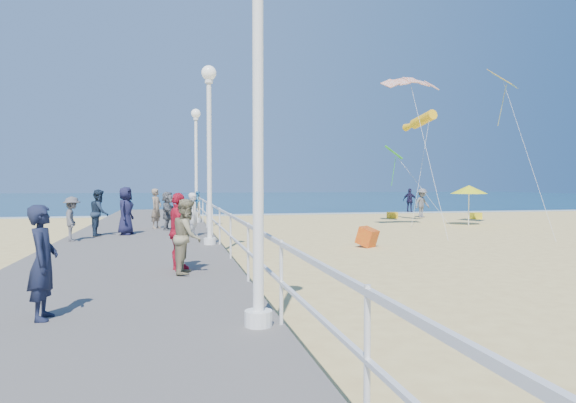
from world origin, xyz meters
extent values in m
plane|color=#E8CC79|center=(0.00, 0.00, 0.00)|extent=(160.00, 160.00, 0.00)
cube|color=#0C314C|center=(0.00, 65.00, 0.01)|extent=(160.00, 90.00, 0.05)
cube|color=silver|center=(0.00, 20.50, 0.03)|extent=(160.00, 1.20, 0.04)
cube|color=slate|center=(-7.50, 0.00, 0.20)|extent=(5.00, 44.00, 0.40)
cube|color=white|center=(-5.05, 0.00, 1.45)|extent=(0.05, 42.00, 0.06)
cube|color=white|center=(-5.05, 0.00, 0.95)|extent=(0.05, 42.00, 0.04)
cylinder|color=white|center=(-5.35, -9.00, 0.50)|extent=(0.36, 0.36, 0.20)
cylinder|color=white|center=(-5.35, -9.00, 2.85)|extent=(0.14, 0.14, 4.70)
cylinder|color=white|center=(-5.35, 0.00, 0.50)|extent=(0.36, 0.36, 0.20)
cylinder|color=white|center=(-5.35, 0.00, 2.85)|extent=(0.14, 0.14, 4.70)
sphere|color=white|center=(-5.35, 0.00, 5.50)|extent=(0.44, 0.44, 0.44)
cylinder|color=white|center=(-5.35, 9.00, 0.50)|extent=(0.36, 0.36, 0.20)
cylinder|color=white|center=(-5.35, 9.00, 2.85)|extent=(0.14, 0.14, 4.70)
sphere|color=white|center=(-5.35, 9.00, 5.50)|extent=(0.44, 0.44, 0.44)
imported|color=silver|center=(-5.72, 2.51, 1.16)|extent=(0.50, 0.63, 1.51)
imported|color=#348AC4|center=(-5.57, 2.66, 1.60)|extent=(0.35, 0.41, 0.71)
imported|color=#161B31|center=(-8.12, -8.05, 1.17)|extent=(0.38, 0.57, 1.54)
imported|color=gray|center=(-6.14, -4.90, 1.16)|extent=(0.68, 0.82, 1.52)
imported|color=#515055|center=(-9.55, 1.91, 1.11)|extent=(0.62, 0.97, 1.42)
imported|color=red|center=(-6.31, -4.48, 1.22)|extent=(0.57, 1.02, 1.64)
imported|color=#181836|center=(-8.07, 3.61, 1.25)|extent=(0.76, 0.95, 1.71)
imported|color=slate|center=(-6.63, 5.27, 1.16)|extent=(0.66, 1.46, 1.52)
imported|color=#85715C|center=(-7.08, 6.05, 1.21)|extent=(0.62, 0.70, 1.62)
imported|color=#1B283C|center=(-8.93, 3.43, 1.21)|extent=(0.66, 0.82, 1.62)
imported|color=#5B5B60|center=(9.49, 15.37, 0.95)|extent=(1.40, 1.10, 1.91)
imported|color=#1B1734|center=(11.33, 20.89, 0.93)|extent=(1.11, 1.07, 1.85)
imported|color=#7C7256|center=(-5.24, 12.33, 0.87)|extent=(0.95, 1.01, 1.74)
cube|color=red|center=(0.19, 1.36, 0.30)|extent=(0.87, 0.90, 0.74)
cylinder|color=white|center=(8.93, 9.03, 0.90)|extent=(0.05, 0.05, 1.80)
cone|color=yellow|center=(8.93, 9.03, 1.91)|extent=(1.90, 1.90, 0.45)
cube|color=gold|center=(7.24, 14.99, 0.20)|extent=(0.55, 0.55, 0.40)
cube|color=yellow|center=(12.20, 13.43, 0.20)|extent=(0.55, 0.55, 0.40)
cylinder|color=#F4B014|center=(7.12, 10.71, 5.77)|extent=(1.05, 2.95, 1.14)
cube|color=#17B1CA|center=(9.57, 7.23, 7.41)|extent=(1.87, 1.86, 0.88)
cube|color=green|center=(5.85, 11.77, 4.00)|extent=(1.35, 1.49, 0.76)
camera|label=1|loc=(-6.40, -15.43, 2.22)|focal=32.00mm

